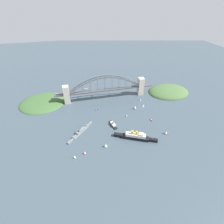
# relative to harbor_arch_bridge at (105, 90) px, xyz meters

# --- Properties ---
(ground_plane) EXTENTS (1400.00, 1400.00, 0.00)m
(ground_plane) POSITION_rel_harbor_arch_bridge_xyz_m (0.00, -0.00, -26.78)
(ground_plane) COLOR #3D4C56
(harbor_arch_bridge) EXTENTS (265.62, 15.26, 65.57)m
(harbor_arch_bridge) POSITION_rel_harbor_arch_bridge_xyz_m (0.00, 0.00, 0.00)
(harbor_arch_bridge) COLOR beige
(harbor_arch_bridge) RESTS_ON ground
(headland_west_shore) EXTENTS (118.50, 93.58, 27.19)m
(headland_west_shore) POSITION_rel_harbor_arch_bridge_xyz_m (-188.03, 8.11, -26.78)
(headland_west_shore) COLOR #476638
(headland_west_shore) RESTS_ON ground
(headland_east_shore) EXTENTS (116.56, 109.36, 16.41)m
(headland_east_shore) POSITION_rel_harbor_arch_bridge_xyz_m (166.40, -17.04, -26.78)
(headland_east_shore) COLOR #3D6033
(headland_east_shore) RESTS_ON ground
(ocean_liner) EXTENTS (82.17, 43.75, 19.64)m
(ocean_liner) POSITION_rel_harbor_arch_bridge_xyz_m (-26.39, 168.48, -20.91)
(ocean_liner) COLOR black
(ocean_liner) RESTS_ON ground
(naval_cruiser) EXTENTS (57.04, 58.61, 16.80)m
(naval_cruiser) POSITION_rel_harbor_arch_bridge_xyz_m (79.15, 124.98, -24.00)
(naval_cruiser) COLOR slate
(naval_cruiser) RESTS_ON ground
(harbor_ferry_steamer) EXTENTS (12.53, 30.90, 8.24)m
(harbor_ferry_steamer) POSITION_rel_harbor_arch_bridge_xyz_m (7.21, 118.21, -24.23)
(harbor_ferry_steamer) COLOR black
(harbor_ferry_steamer) RESTS_ON ground
(seaplane_taxiing_near_bridge) EXTENTS (10.65, 7.63, 5.18)m
(seaplane_taxiing_near_bridge) POSITION_rel_harbor_arch_bridge_xyz_m (46.35, -60.54, -24.53)
(seaplane_taxiing_near_bridge) COLOR #B7B7B2
(seaplane_taxiing_near_bridge) RESTS_ON ground
(small_boat_0) EXTENTS (6.90, 3.25, 2.06)m
(small_boat_0) POSITION_rel_harbor_arch_bridge_xyz_m (32.52, 50.63, -26.07)
(small_boat_0) COLOR black
(small_boat_0) RESTS_ON ground
(small_boat_1) EXTENTS (6.67, 5.33, 7.37)m
(small_boat_1) POSITION_rel_harbor_arch_bridge_xyz_m (95.25, 189.18, -23.31)
(small_boat_1) COLOR silver
(small_boat_1) RESTS_ON ground
(small_boat_2) EXTENTS (4.46, 5.80, 7.59)m
(small_boat_2) POSITION_rel_harbor_arch_bridge_xyz_m (-89.26, 34.69, -23.25)
(small_boat_2) COLOR silver
(small_boat_2) RESTS_ON ground
(small_boat_3) EXTENTS (6.37, 7.24, 7.31)m
(small_boat_3) POSITION_rel_harbor_arch_bridge_xyz_m (-86.44, 62.52, -23.37)
(small_boat_3) COLOR silver
(small_boat_3) RESTS_ON ground
(small_boat_4) EXTENTS (2.15, 10.12, 2.25)m
(small_boat_4) POSITION_rel_harbor_arch_bridge_xyz_m (-82.72, 120.88, -25.95)
(small_boat_4) COLOR #B2231E
(small_boat_4) RESTS_ON ground
(small_boat_5) EXTENTS (10.01, 7.80, 9.68)m
(small_boat_5) POSITION_rel_harbor_arch_bridge_xyz_m (35.74, 176.29, -22.33)
(small_boat_5) COLOR #2D6B3D
(small_boat_5) RESTS_ON ground
(small_boat_6) EXTENTS (5.89, 4.65, 5.99)m
(small_boat_6) POSITION_rel_harbor_arch_bridge_xyz_m (-31.85, 93.42, -23.92)
(small_boat_6) COLOR #2D6B3D
(small_boat_6) RESTS_ON ground
(small_boat_7) EXTENTS (5.75, 4.70, 7.34)m
(small_boat_7) POSITION_rel_harbor_arch_bridge_xyz_m (76.46, 184.10, -23.29)
(small_boat_7) COLOR #B2231E
(small_boat_7) RESTS_ON ground
(small_boat_8) EXTENTS (8.01, 8.94, 11.61)m
(small_boat_8) POSITION_rel_harbor_arch_bridge_xyz_m (-61.91, 68.23, -21.40)
(small_boat_8) COLOR #234C8C
(small_boat_8) RESTS_ON ground
(small_boat_9) EXTENTS (7.41, 8.91, 10.14)m
(small_boat_9) POSITION_rel_harbor_arch_bridge_xyz_m (-93.30, 170.04, -22.10)
(small_boat_9) COLOR brown
(small_boat_9) RESTS_ON ground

